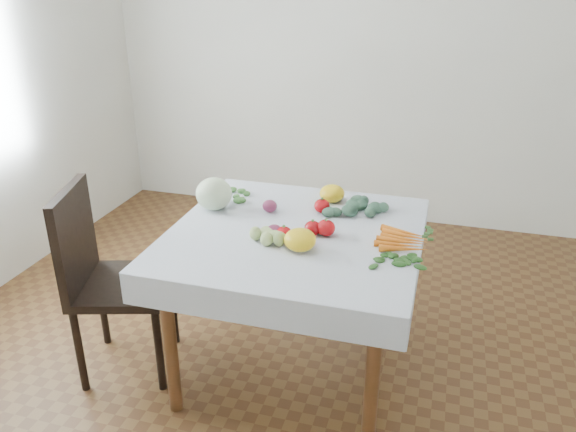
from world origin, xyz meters
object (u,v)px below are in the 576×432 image
at_px(heirloom_back, 332,193).
at_px(carrot_bunch, 402,240).
at_px(cabbage, 214,194).
at_px(table, 295,251).
at_px(chair, 102,270).

distance_m(heirloom_back, carrot_bunch, 0.55).
xyz_separation_m(cabbage, heirloom_back, (0.54, 0.26, -0.04)).
height_order(cabbage, heirloom_back, cabbage).
xyz_separation_m(table, carrot_bunch, (0.48, 0.01, 0.12)).
bearing_deg(cabbage, chair, -138.14).
bearing_deg(chair, carrot_bunch, 10.52).
height_order(table, heirloom_back, heirloom_back).
height_order(chair, carrot_bunch, chair).
bearing_deg(heirloom_back, cabbage, -154.58).
distance_m(chair, carrot_bunch, 1.40).
relative_size(table, heirloom_back, 7.84).
distance_m(chair, heirloom_back, 1.18).
bearing_deg(chair, table, 15.42).
bearing_deg(carrot_bunch, chair, -169.48).
height_order(chair, cabbage, chair).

